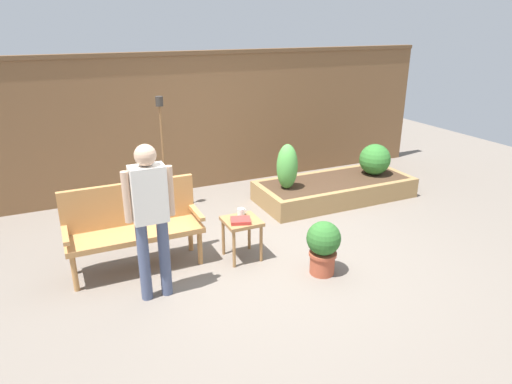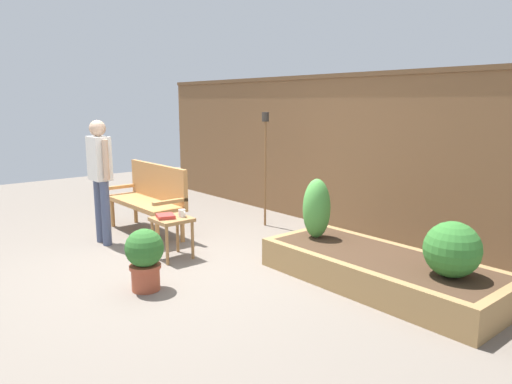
# 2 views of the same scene
# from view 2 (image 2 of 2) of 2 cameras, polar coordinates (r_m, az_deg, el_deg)

# --- Properties ---
(ground_plane) EXTENTS (14.00, 14.00, 0.00)m
(ground_plane) POSITION_cam_2_polar(r_m,az_deg,el_deg) (5.36, -8.83, -8.73)
(ground_plane) COLOR #70665B
(fence_back) EXTENTS (8.40, 0.14, 2.16)m
(fence_back) POSITION_cam_2_polar(r_m,az_deg,el_deg) (6.81, 9.94, 4.83)
(fence_back) COLOR brown
(fence_back) RESTS_ON ground_plane
(garden_bench) EXTENTS (1.44, 0.48, 0.94)m
(garden_bench) POSITION_cam_2_polar(r_m,az_deg,el_deg) (6.63, -12.51, -0.21)
(garden_bench) COLOR #B77F47
(garden_bench) RESTS_ON ground_plane
(side_table) EXTENTS (0.40, 0.40, 0.48)m
(side_table) POSITION_cam_2_polar(r_m,az_deg,el_deg) (5.52, -10.04, -3.89)
(side_table) COLOR #9E7042
(side_table) RESTS_ON ground_plane
(cup_on_table) EXTENTS (0.12, 0.08, 0.09)m
(cup_on_table) POSITION_cam_2_polar(r_m,az_deg,el_deg) (5.51, -8.84, -2.53)
(cup_on_table) COLOR white
(cup_on_table) RESTS_ON side_table
(book_on_table) EXTENTS (0.27, 0.25, 0.04)m
(book_on_table) POSITION_cam_2_polar(r_m,az_deg,el_deg) (5.50, -10.84, -2.88)
(book_on_table) COLOR #B2332D
(book_on_table) RESTS_ON side_table
(potted_boxwood) EXTENTS (0.37, 0.37, 0.60)m
(potted_boxwood) POSITION_cam_2_polar(r_m,az_deg,el_deg) (4.67, -13.20, -7.48)
(potted_boxwood) COLOR #A84C33
(potted_boxwood) RESTS_ON ground_plane
(raised_planter_bed) EXTENTS (2.40, 1.00, 0.30)m
(raised_planter_bed) POSITION_cam_2_polar(r_m,az_deg,el_deg) (4.88, 14.69, -9.09)
(raised_planter_bed) COLOR #997547
(raised_planter_bed) RESTS_ON ground_plane
(shrub_near_bench) EXTENTS (0.30, 0.30, 0.66)m
(shrub_near_bench) POSITION_cam_2_polar(r_m,az_deg,el_deg) (5.25, 7.28, -1.97)
(shrub_near_bench) COLOR brown
(shrub_near_bench) RESTS_ON raised_planter_bed
(shrub_far_corner) EXTENTS (0.48, 0.48, 0.48)m
(shrub_far_corner) POSITION_cam_2_polar(r_m,az_deg,el_deg) (4.41, 22.47, -6.38)
(shrub_far_corner) COLOR brown
(shrub_far_corner) RESTS_ON raised_planter_bed
(tiki_torch) EXTENTS (0.10, 0.10, 1.63)m
(tiki_torch) POSITION_cam_2_polar(r_m,az_deg,el_deg) (6.77, 1.12, 5.25)
(tiki_torch) COLOR brown
(tiki_torch) RESTS_ON ground_plane
(person_by_bench) EXTENTS (0.47, 0.20, 1.56)m
(person_by_bench) POSITION_cam_2_polar(r_m,az_deg,el_deg) (6.21, -18.20, 2.42)
(person_by_bench) COLOR #475170
(person_by_bench) RESTS_ON ground_plane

